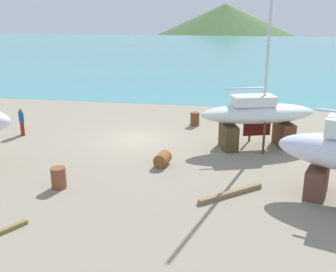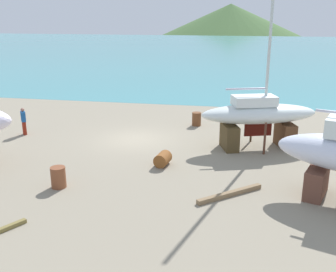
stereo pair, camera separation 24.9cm
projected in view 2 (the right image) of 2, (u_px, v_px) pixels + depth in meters
The scene contains 9 objects.
ground_plane at pixel (118, 160), 20.16m from camera, with size 51.51×51.51×0.00m, color gray.
sea_water at pixel (216, 50), 79.71m from camera, with size 159.18×101.15×0.01m, color teal.
headland_hill at pixel (230, 27), 201.17m from camera, with size 101.73×101.73×22.50m, color #416233.
sailboat_mid_port at pixel (258, 116), 21.48m from camera, with size 6.57×3.82×11.49m.
worker at pixel (24, 121), 24.12m from camera, with size 0.46×0.50×1.64m.
barrel_tipped_center at pixel (163, 159), 19.35m from camera, with size 0.65×0.65×0.90m, color brown.
barrel_tar_black at pixel (58, 177), 16.89m from camera, with size 0.63×0.63×0.90m, color brown.
barrel_tipped_left at pixel (197, 119), 26.18m from camera, with size 0.58×0.58×0.87m, color brown.
timber_long_fore at pixel (230, 194), 16.17m from camera, with size 3.15×0.21×0.19m, color #846A4A.
Camera 2 is at (6.03, -21.54, 7.08)m, focal length 43.00 mm.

